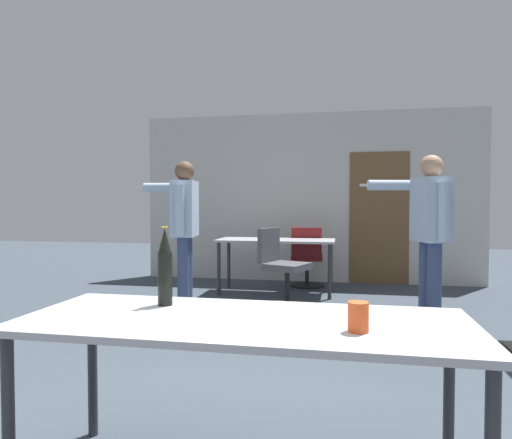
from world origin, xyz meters
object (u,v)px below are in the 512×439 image
Objects in this scene: office_chair_near_pushed at (307,259)px; beer_bottle at (165,268)px; person_center_tall at (184,220)px; office_chair_side_rolled at (282,269)px; drink_cup at (358,317)px; person_far_watching at (429,222)px.

office_chair_near_pushed is 4.77m from beer_bottle.
office_chair_near_pushed is (1.36, 1.56, -0.64)m from person_center_tall.
person_center_tall reaches higher than beer_bottle.
office_chair_side_rolled reaches higher than drink_cup.
beer_bottle is (-1.72, -2.95, -0.12)m from person_far_watching.
office_chair_side_rolled is at bearing 58.56° from person_far_watching.
person_far_watching is 1.94× the size of office_chair_near_pushed.
drink_cup is (-0.82, -3.25, -0.24)m from person_far_watching.
office_chair_side_rolled is at bearing -85.21° from person_center_tall.
person_center_tall reaches higher than office_chair_side_rolled.
person_far_watching reaches higher than office_chair_near_pushed.
beer_bottle is at bearing 161.94° from drink_cup.
office_chair_side_rolled is 3.48m from beer_bottle.
drink_cup is (0.80, -3.74, 0.36)m from office_chair_side_rolled.
person_center_tall is 4.61× the size of beer_bottle.
office_chair_side_rolled is (-1.62, 0.49, -0.60)m from person_far_watching.
beer_bottle reaches higher than office_chair_side_rolled.
drink_cup is (0.90, -0.29, -0.12)m from beer_bottle.
person_center_tall is at bearing -55.02° from office_chair_side_rolled.
person_center_tall is at bearing 108.51° from beer_bottle.
office_chair_near_pushed is at bearing 96.81° from drink_cup.
office_chair_side_rolled reaches higher than office_chair_near_pushed.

